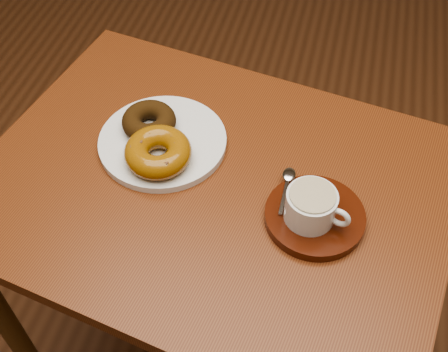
% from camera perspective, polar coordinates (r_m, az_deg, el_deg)
% --- Properties ---
extents(cafe_table, '(0.92, 0.75, 0.77)m').
position_cam_1_polar(cafe_table, '(1.08, -1.03, -4.70)').
color(cafe_table, '#643015').
rests_on(cafe_table, ground).
extents(donut_plate, '(0.27, 0.27, 0.01)m').
position_cam_1_polar(donut_plate, '(1.04, -6.24, 3.51)').
color(donut_plate, silver).
rests_on(donut_plate, cafe_table).
extents(donut_cinnamon, '(0.12, 0.12, 0.04)m').
position_cam_1_polar(donut_cinnamon, '(1.05, -7.63, 5.55)').
color(donut_cinnamon, '#331E0A').
rests_on(donut_cinnamon, donut_plate).
extents(donut_caramel, '(0.15, 0.15, 0.04)m').
position_cam_1_polar(donut_caramel, '(0.99, -6.72, 2.43)').
color(donut_caramel, '#8C560F').
rests_on(donut_caramel, donut_plate).
extents(saucer, '(0.19, 0.19, 0.02)m').
position_cam_1_polar(saucer, '(0.94, 9.19, -4.09)').
color(saucer, '#381307').
rests_on(saucer, cafe_table).
extents(coffee_cup, '(0.11, 0.08, 0.06)m').
position_cam_1_polar(coffee_cup, '(0.90, 8.89, -3.03)').
color(coffee_cup, silver).
rests_on(coffee_cup, saucer).
extents(teaspoon, '(0.02, 0.10, 0.01)m').
position_cam_1_polar(teaspoon, '(0.97, 6.53, -0.27)').
color(teaspoon, silver).
rests_on(teaspoon, saucer).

